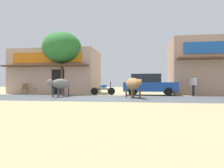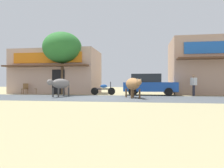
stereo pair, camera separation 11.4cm
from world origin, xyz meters
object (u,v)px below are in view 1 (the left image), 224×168
at_px(parked_motorcycle, 103,89).
at_px(parked_hatchback_car, 149,84).
at_px(cafe_chair_near_tree, 25,88).
at_px(cow_far_dark, 133,84).
at_px(roadside_tree, 62,48).
at_px(pedestrian_by_shop, 193,84).
at_px(cafe_chair_by_doorway, 36,88).
at_px(cow_near_brown, 60,84).

bearing_deg(parked_motorcycle, parked_hatchback_car, 4.29).
bearing_deg(cafe_chair_near_tree, cow_far_dark, -17.67).
height_order(parked_hatchback_car, cow_far_dark, parked_hatchback_car).
bearing_deg(parked_hatchback_car, roadside_tree, 177.62).
xyz_separation_m(parked_motorcycle, cafe_chair_near_tree, (-6.78, 0.01, 0.05)).
bearing_deg(pedestrian_by_shop, cafe_chair_by_doorway, 175.59).
bearing_deg(roadside_tree, cow_far_dark, -29.67).
bearing_deg(cafe_chair_by_doorway, pedestrian_by_shop, -4.41).
height_order(parked_hatchback_car, cow_near_brown, parked_hatchback_car).
xyz_separation_m(pedestrian_by_shop, cafe_chair_near_tree, (-13.56, 0.15, -0.39)).
bearing_deg(pedestrian_by_shop, parked_hatchback_car, 172.62).
distance_m(parked_motorcycle, cow_near_brown, 3.60).
relative_size(roadside_tree, cafe_chair_near_tree, 5.73).
distance_m(cow_far_dark, cafe_chair_by_doorway, 9.46).
distance_m(cow_near_brown, pedestrian_by_shop, 9.59).
xyz_separation_m(cow_far_dark, cafe_chair_by_doorway, (-8.66, 3.79, -0.36)).
relative_size(parked_hatchback_car, cow_near_brown, 1.62).
bearing_deg(cafe_chair_by_doorway, cafe_chair_near_tree, -125.53).
relative_size(cow_far_dark, cafe_chair_by_doorway, 2.72).
bearing_deg(parked_motorcycle, cafe_chair_near_tree, 179.92).
xyz_separation_m(parked_motorcycle, pedestrian_by_shop, (6.78, -0.15, 0.44)).
relative_size(cow_near_brown, cafe_chair_by_doorway, 2.76).
distance_m(pedestrian_by_shop, cafe_chair_near_tree, 13.57).
bearing_deg(cow_far_dark, roadside_tree, 150.33).
bearing_deg(cow_far_dark, pedestrian_by_shop, 33.02).
distance_m(roadside_tree, parked_motorcycle, 5.09).
xyz_separation_m(parked_motorcycle, cow_near_brown, (-2.49, -2.57, 0.43)).
xyz_separation_m(pedestrian_by_shop, cafe_chair_by_doorway, (-12.96, 1.00, -0.39)).
bearing_deg(cow_far_dark, parked_motorcycle, 130.19).
height_order(parked_motorcycle, cafe_chair_by_doorway, parked_motorcycle).
bearing_deg(cafe_chair_near_tree, pedestrian_by_shop, -0.65).
bearing_deg(pedestrian_by_shop, cow_near_brown, -165.37).
relative_size(roadside_tree, cafe_chair_by_doorway, 5.73).
xyz_separation_m(cow_near_brown, pedestrian_by_shop, (9.28, 2.42, 0.01)).
distance_m(roadside_tree, parked_hatchback_car, 7.90).
bearing_deg(cow_near_brown, cafe_chair_near_tree, 148.97).
xyz_separation_m(parked_hatchback_car, pedestrian_by_shop, (3.20, -0.41, 0.06)).
xyz_separation_m(roadside_tree, cafe_chair_by_doorway, (-2.49, 0.28, -3.43)).
distance_m(roadside_tree, cow_far_dark, 7.73).
distance_m(cow_far_dark, pedestrian_by_shop, 5.13).
distance_m(parked_motorcycle, cow_far_dark, 3.87).
height_order(parked_hatchback_car, parked_motorcycle, parked_hatchback_car).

